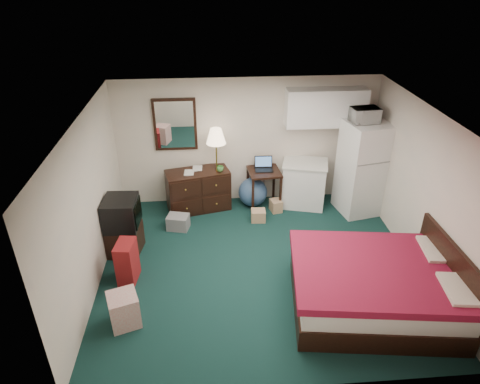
{
  "coord_description": "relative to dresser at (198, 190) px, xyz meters",
  "views": [
    {
      "loc": [
        -0.76,
        -5.44,
        4.4
      ],
      "look_at": [
        -0.28,
        0.46,
        1.13
      ],
      "focal_mm": 32.0,
      "sensor_mm": 36.0,
      "label": 1
    }
  ],
  "objects": [
    {
      "name": "floor",
      "position": [
        0.98,
        -1.91,
        -0.41
      ],
      "size": [
        5.0,
        4.5,
        0.01
      ],
      "primitive_type": "cube",
      "color": "black",
      "rests_on": "ground"
    },
    {
      "name": "ceiling",
      "position": [
        0.98,
        -1.91,
        2.09
      ],
      "size": [
        5.0,
        4.5,
        0.01
      ],
      "primitive_type": "cube",
      "color": "beige",
      "rests_on": "walls"
    },
    {
      "name": "walls",
      "position": [
        0.98,
        -1.91,
        0.84
      ],
      "size": [
        5.01,
        4.51,
        2.5
      ],
      "color": "beige",
      "rests_on": "floor"
    },
    {
      "name": "mirror",
      "position": [
        -0.37,
        0.31,
        1.24
      ],
      "size": [
        0.8,
        0.06,
        1.0
      ],
      "primitive_type": null,
      "color": "white",
      "rests_on": "walls"
    },
    {
      "name": "upper_cabinets",
      "position": [
        2.43,
        0.17,
        1.54
      ],
      "size": [
        1.5,
        0.35,
        0.7
      ],
      "primitive_type": null,
      "color": "white",
      "rests_on": "walls"
    },
    {
      "name": "headboard",
      "position": [
        3.44,
        -2.95,
        0.14
      ],
      "size": [
        0.06,
        1.56,
        1.0
      ],
      "primitive_type": null,
      "color": "black",
      "rests_on": "walls"
    },
    {
      "name": "dresser",
      "position": [
        0.0,
        0.0,
        0.0
      ],
      "size": [
        1.28,
        0.8,
        0.81
      ],
      "primitive_type": null,
      "rotation": [
        0.0,
        0.0,
        0.23
      ],
      "color": "black",
      "rests_on": "floor"
    },
    {
      "name": "floor_lamp",
      "position": [
        0.38,
        -0.03,
        0.43
      ],
      "size": [
        0.44,
        0.44,
        1.67
      ],
      "primitive_type": null,
      "rotation": [
        0.0,
        0.0,
        0.25
      ],
      "color": "gold",
      "rests_on": "floor"
    },
    {
      "name": "desk",
      "position": [
        1.29,
        0.02,
        -0.02
      ],
      "size": [
        0.65,
        0.65,
        0.76
      ],
      "primitive_type": null,
      "rotation": [
        0.0,
        0.0,
        0.09
      ],
      "color": "black",
      "rests_on": "floor"
    },
    {
      "name": "exercise_ball",
      "position": [
        1.08,
        0.05,
        -0.12
      ],
      "size": [
        0.65,
        0.65,
        0.57
      ],
      "primitive_type": "sphere",
      "rotation": [
        0.0,
        0.0,
        -0.14
      ],
      "color": "#34537F",
      "rests_on": "floor"
    },
    {
      "name": "kitchen_counter",
      "position": [
        2.09,
        0.0,
        0.04
      ],
      "size": [
        0.94,
        0.8,
        0.89
      ],
      "primitive_type": null,
      "rotation": [
        0.0,
        0.0,
        -0.26
      ],
      "color": "white",
      "rests_on": "floor"
    },
    {
      "name": "fridge",
      "position": [
        3.11,
        -0.3,
        0.5
      ],
      "size": [
        0.88,
        0.88,
        1.8
      ],
      "primitive_type": null,
      "rotation": [
        0.0,
        0.0,
        0.2
      ],
      "color": "white",
      "rests_on": "floor"
    },
    {
      "name": "bed",
      "position": [
        2.46,
        -2.95,
        -0.05
      ],
      "size": [
        2.41,
        1.99,
        0.71
      ],
      "primitive_type": null,
      "rotation": [
        0.0,
        0.0,
        -0.13
      ],
      "color": "maroon",
      "rests_on": "floor"
    },
    {
      "name": "tv_stand",
      "position": [
        -1.23,
        -1.33,
        -0.16
      ],
      "size": [
        0.58,
        0.62,
        0.5
      ],
      "primitive_type": null,
      "rotation": [
        0.0,
        0.0,
        -0.16
      ],
      "color": "black",
      "rests_on": "floor"
    },
    {
      "name": "suitcase",
      "position": [
        -1.07,
        -2.06,
        -0.07
      ],
      "size": [
        0.31,
        0.44,
        0.67
      ],
      "primitive_type": null,
      "rotation": [
        0.0,
        0.0,
        -0.13
      ],
      "color": "maroon",
      "rests_on": "floor"
    },
    {
      "name": "retail_box",
      "position": [
        -0.99,
        -2.98,
        -0.17
      ],
      "size": [
        0.48,
        0.48,
        0.48
      ],
      "primitive_type": null,
      "rotation": [
        0.0,
        0.0,
        0.32
      ],
      "color": "silver",
      "rests_on": "floor"
    },
    {
      "name": "file_bin",
      "position": [
        -0.38,
        -0.7,
        -0.27
      ],
      "size": [
        0.44,
        0.37,
        0.27
      ],
      "primitive_type": null,
      "rotation": [
        0.0,
        0.0,
        -0.24
      ],
      "color": "gray",
      "rests_on": "floor"
    },
    {
      "name": "cardboard_box_a",
      "position": [
        1.12,
        -0.55,
        -0.29
      ],
      "size": [
        0.28,
        0.24,
        0.22
      ],
      "primitive_type": null,
      "rotation": [
        0.0,
        0.0,
        -0.06
      ],
      "color": "#A98353",
      "rests_on": "floor"
    },
    {
      "name": "cardboard_box_b",
      "position": [
        1.51,
        -0.23,
        -0.29
      ],
      "size": [
        0.25,
        0.28,
        0.24
      ],
      "primitive_type": null,
      "rotation": [
        0.0,
        0.0,
        0.23
      ],
      "color": "#A98353",
      "rests_on": "floor"
    },
    {
      "name": "laptop",
      "position": [
        1.29,
        0.05,
        0.48
      ],
      "size": [
        0.35,
        0.29,
        0.24
      ],
      "primitive_type": null,
      "rotation": [
        0.0,
        0.0,
        -0.03
      ],
      "color": "black",
      "rests_on": "desk"
    },
    {
      "name": "crt_tv",
      "position": [
        -1.23,
        -1.31,
        0.34
      ],
      "size": [
        0.58,
        0.62,
        0.5
      ],
      "primitive_type": null,
      "rotation": [
        0.0,
        0.0,
        -0.05
      ],
      "color": "black",
      "rests_on": "tv_stand"
    },
    {
      "name": "microwave",
      "position": [
        3.01,
        -0.28,
        1.56
      ],
      "size": [
        0.52,
        0.33,
        0.33
      ],
      "primitive_type": "imported",
      "rotation": [
        0.0,
        0.0,
        0.13
      ],
      "color": "white",
      "rests_on": "fridge"
    },
    {
      "name": "book_a",
      "position": [
        -0.24,
        -0.06,
        0.53
      ],
      "size": [
        0.18,
        0.03,
        0.25
      ],
      "primitive_type": "imported",
      "rotation": [
        0.0,
        0.0,
        -0.05
      ],
      "color": "#A98353",
      "rests_on": "dresser"
    },
    {
      "name": "book_b",
      "position": [
        -0.09,
        0.1,
        0.53
      ],
      "size": [
        0.18,
        0.03,
        0.24
      ],
      "primitive_type": "imported",
      "rotation": [
        0.0,
        0.0,
        -0.02
      ],
      "color": "#A98353",
      "rests_on": "dresser"
    },
    {
      "name": "mug",
      "position": [
        0.44,
        -0.03,
        0.47
      ],
      "size": [
        0.13,
        0.11,
        0.13
      ],
      "primitive_type": "imported",
      "rotation": [
        0.0,
        0.0,
        0.02
      ],
      "color": "#498C42",
      "rests_on": "dresser"
    }
  ]
}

